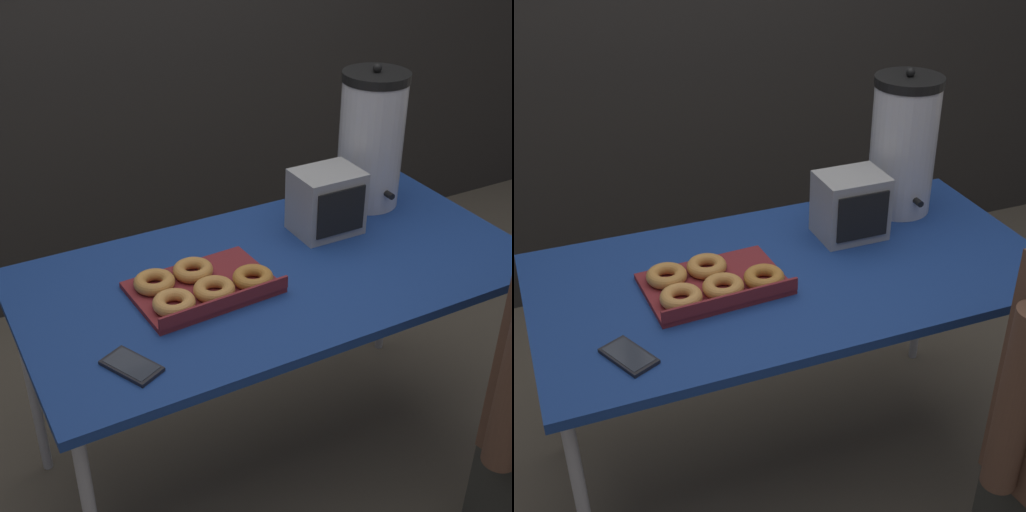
{
  "view_description": "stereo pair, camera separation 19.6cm",
  "coord_description": "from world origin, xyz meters",
  "views": [
    {
      "loc": [
        -0.87,
        -1.48,
        1.82
      ],
      "look_at": [
        -0.07,
        0.0,
        0.82
      ],
      "focal_mm": 50.0,
      "sensor_mm": 36.0,
      "label": 1
    },
    {
      "loc": [
        -0.69,
        -1.57,
        1.82
      ],
      "look_at": [
        -0.07,
        0.0,
        0.82
      ],
      "focal_mm": 50.0,
      "sensor_mm": 36.0,
      "label": 2
    }
  ],
  "objects": [
    {
      "name": "folding_table",
      "position": [
        0.0,
        0.0,
        0.71
      ],
      "size": [
        1.46,
        0.75,
        0.76
      ],
      "color": "navy",
      "rests_on": "ground"
    },
    {
      "name": "donut_box",
      "position": [
        -0.24,
        -0.01,
        0.78
      ],
      "size": [
        0.39,
        0.28,
        0.05
      ],
      "rotation": [
        0.0,
        0.0,
        0.06
      ],
      "color": "maroon",
      "rests_on": "folding_table"
    },
    {
      "name": "space_heater",
      "position": [
        0.24,
        0.12,
        0.86
      ],
      "size": [
        0.2,
        0.16,
        0.2
      ],
      "color": "#9E9E9E",
      "rests_on": "folding_table"
    },
    {
      "name": "cell_phone",
      "position": [
        -0.51,
        -0.22,
        0.76
      ],
      "size": [
        0.13,
        0.16,
        0.01
      ],
      "rotation": [
        0.0,
        0.0,
        0.45
      ],
      "color": "black",
      "rests_on": "folding_table"
    },
    {
      "name": "coffee_urn",
      "position": [
        0.47,
        0.23,
        0.98
      ],
      "size": [
        0.21,
        0.24,
        0.46
      ],
      "color": "silver",
      "rests_on": "folding_table"
    },
    {
      "name": "ground_plane",
      "position": [
        0.0,
        0.0,
        0.0
      ],
      "size": [
        12.0,
        12.0,
        0.0
      ],
      "primitive_type": "plane",
      "color": "brown"
    }
  ]
}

